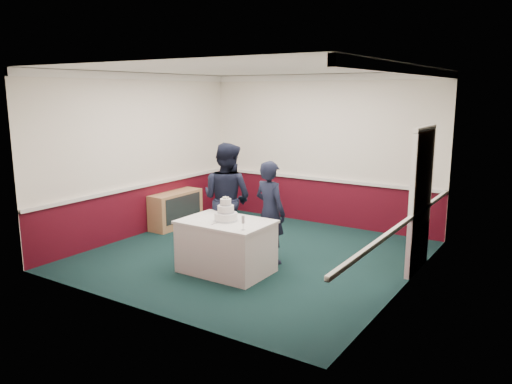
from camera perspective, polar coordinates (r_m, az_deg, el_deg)
The scene contains 9 objects.
ground at distance 8.32m, azimuth -0.38°, elevation -7.24°, with size 5.00×5.00×0.00m, color #132D2F.
room_shell at distance 8.39m, azimuth 2.36°, elevation 6.66°, with size 5.00×5.00×3.00m.
sideboard at distance 10.08m, azimuth -9.14°, elevation -1.97°, with size 0.41×1.20×0.70m.
cake_table at distance 7.49m, azimuth -3.42°, elevation -6.17°, with size 1.32×0.92×0.79m.
wedding_cake at distance 7.35m, azimuth -3.47°, elevation -2.46°, with size 0.35×0.35×0.36m.
cake_knife at distance 7.24m, azimuth -4.59°, elevation -3.57°, with size 0.01×0.22×0.01m, color silver.
champagne_flute at distance 6.84m, azimuth -1.48°, elevation -3.25°, with size 0.05×0.05×0.21m.
person_man at distance 8.22m, azimuth -3.35°, elevation -0.78°, with size 0.90×0.70×1.85m, color black.
person_woman at distance 7.79m, azimuth 1.61°, elevation -2.32°, with size 0.59×0.39×1.62m, color black.
Camera 1 is at (4.32, -6.59, 2.66)m, focal length 35.00 mm.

